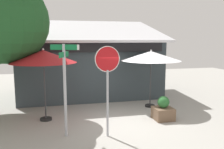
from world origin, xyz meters
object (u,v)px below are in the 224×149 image
patio_umbrella_crimson_left (43,57)px  sidewalk_planter (163,110)px  stop_sign (107,74)px  street_sign_post (65,81)px  patio_umbrella_ivory_center (151,56)px

patio_umbrella_crimson_left → sidewalk_planter: patio_umbrella_crimson_left is taller
stop_sign → sidewalk_planter: size_ratio=3.13×
stop_sign → patio_umbrella_crimson_left: (-1.94, 2.03, 0.41)m
street_sign_post → sidewalk_planter: 4.00m
street_sign_post → patio_umbrella_ivory_center: bearing=32.9°
street_sign_post → patio_umbrella_crimson_left: street_sign_post is taller
street_sign_post → sidewalk_planter: (3.67, 0.74, -1.42)m
street_sign_post → patio_umbrella_ivory_center: 4.64m
patio_umbrella_crimson_left → patio_umbrella_ivory_center: size_ratio=1.03×
street_sign_post → stop_sign: bearing=-13.9°
street_sign_post → patio_umbrella_ivory_center: (3.87, 2.51, 0.51)m
patio_umbrella_crimson_left → sidewalk_planter: size_ratio=2.99×
stop_sign → patio_umbrella_crimson_left: bearing=133.8°
street_sign_post → patio_umbrella_crimson_left: size_ratio=1.07×
stop_sign → patio_umbrella_ivory_center: stop_sign is taller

